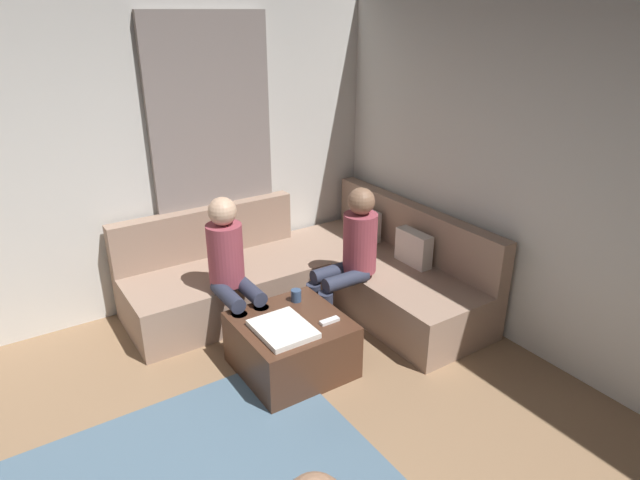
{
  "coord_description": "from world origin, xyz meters",
  "views": [
    {
      "loc": [
        1.61,
        -0.49,
        2.5
      ],
      "look_at": [
        -1.63,
        1.63,
        0.85
      ],
      "focal_mm": 30.48,
      "sensor_mm": 36.0,
      "label": 1
    }
  ],
  "objects_px": {
    "ottoman": "(291,345)",
    "person_on_couch_back": "(350,253)",
    "sectional_couch": "(316,276)",
    "person_on_couch_side": "(231,267)",
    "game_remote": "(330,321)",
    "coffee_mug": "(296,295)"
  },
  "relations": [
    {
      "from": "sectional_couch",
      "to": "game_remote",
      "type": "height_order",
      "value": "sectional_couch"
    },
    {
      "from": "ottoman",
      "to": "game_remote",
      "type": "distance_m",
      "value": 0.36
    },
    {
      "from": "person_on_couch_back",
      "to": "coffee_mug",
      "type": "bearing_deg",
      "value": 97.2
    },
    {
      "from": "game_remote",
      "to": "person_on_couch_back",
      "type": "distance_m",
      "value": 0.74
    },
    {
      "from": "person_on_couch_back",
      "to": "person_on_couch_side",
      "type": "relative_size",
      "value": 1.0
    },
    {
      "from": "ottoman",
      "to": "game_remote",
      "type": "bearing_deg",
      "value": 50.71
    },
    {
      "from": "sectional_couch",
      "to": "coffee_mug",
      "type": "bearing_deg",
      "value": -44.78
    },
    {
      "from": "ottoman",
      "to": "coffee_mug",
      "type": "bearing_deg",
      "value": 140.71
    },
    {
      "from": "person_on_couch_back",
      "to": "person_on_couch_side",
      "type": "distance_m",
      "value": 0.97
    },
    {
      "from": "ottoman",
      "to": "game_remote",
      "type": "relative_size",
      "value": 5.07
    },
    {
      "from": "game_remote",
      "to": "person_on_couch_side",
      "type": "relative_size",
      "value": 0.12
    },
    {
      "from": "sectional_couch",
      "to": "person_on_couch_side",
      "type": "distance_m",
      "value": 0.96
    },
    {
      "from": "coffee_mug",
      "to": "game_remote",
      "type": "relative_size",
      "value": 0.63
    },
    {
      "from": "game_remote",
      "to": "ottoman",
      "type": "bearing_deg",
      "value": -129.29
    },
    {
      "from": "game_remote",
      "to": "person_on_couch_side",
      "type": "xyz_separation_m",
      "value": [
        -0.76,
        -0.4,
        0.23
      ]
    },
    {
      "from": "game_remote",
      "to": "person_on_couch_back",
      "type": "height_order",
      "value": "person_on_couch_back"
    },
    {
      "from": "coffee_mug",
      "to": "person_on_couch_side",
      "type": "bearing_deg",
      "value": -135.13
    },
    {
      "from": "person_on_couch_side",
      "to": "person_on_couch_back",
      "type": "bearing_deg",
      "value": 162.43
    },
    {
      "from": "ottoman",
      "to": "game_remote",
      "type": "height_order",
      "value": "game_remote"
    },
    {
      "from": "ottoman",
      "to": "person_on_couch_side",
      "type": "height_order",
      "value": "person_on_couch_side"
    },
    {
      "from": "sectional_couch",
      "to": "coffee_mug",
      "type": "xyz_separation_m",
      "value": [
        0.51,
        -0.51,
        0.19
      ]
    },
    {
      "from": "ottoman",
      "to": "person_on_couch_back",
      "type": "relative_size",
      "value": 0.63
    }
  ]
}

